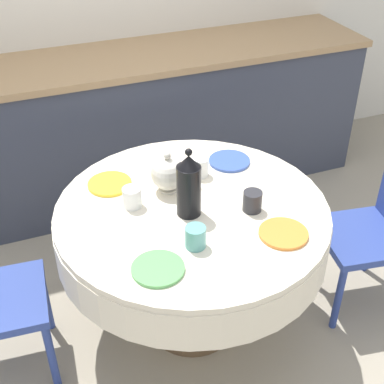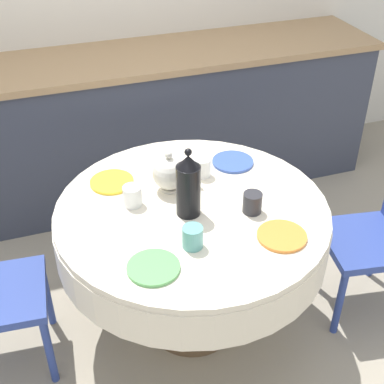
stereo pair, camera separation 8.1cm
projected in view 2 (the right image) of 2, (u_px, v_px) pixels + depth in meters
The scene contains 14 objects.
ground_plane at pixel (192, 322), 2.73m from camera, with size 12.00×12.00×0.00m, color #9E937F.
kitchen_counter at pixel (128, 127), 3.45m from camera, with size 3.24×0.64×0.95m.
dining_table at pixel (192, 230), 2.39m from camera, with size 1.20×1.20×0.73m.
chair_left at pixel (383, 229), 2.59m from camera, with size 0.46×0.46×0.87m.
plate_near_left at pixel (153, 268), 1.99m from camera, with size 0.20×0.20×0.01m, color #5BA85B.
cup_near_left at pixel (193, 237), 2.08m from camera, with size 0.08×0.08×0.09m, color #5BA39E.
plate_near_right at pixel (282, 236), 2.14m from camera, with size 0.20×0.20×0.01m, color orange.
cup_near_right at pixel (252, 203), 2.26m from camera, with size 0.08×0.08×0.09m, color #28282D.
plate_far_left at pixel (112, 182), 2.46m from camera, with size 0.20×0.20×0.01m, color yellow.
cup_far_left at pixel (132, 196), 2.30m from camera, with size 0.08×0.08×0.09m, color white.
plate_far_right at pixel (233, 162), 2.61m from camera, with size 0.20×0.20×0.01m, color #3856AD.
cup_far_right at pixel (202, 167), 2.50m from camera, with size 0.08×0.08×0.09m, color white.
coffee_carafe at pixel (188, 186), 2.20m from camera, with size 0.10×0.10×0.32m.
teapot at pixel (170, 173), 2.38m from camera, with size 0.21×0.15×0.20m.
Camera 2 is at (-0.60, -1.76, 2.10)m, focal length 50.00 mm.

